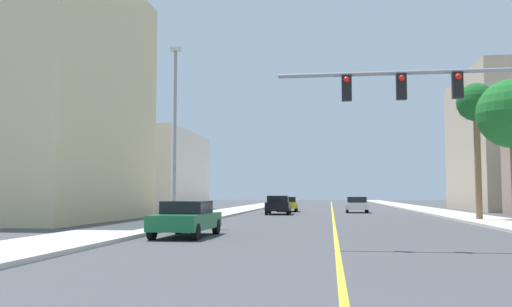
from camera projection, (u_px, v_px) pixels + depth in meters
name	position (u px, v px, depth m)	size (l,w,h in m)	color
ground	(333.00, 214.00, 45.76)	(192.00, 192.00, 0.00)	#47474C
sidewalk_left	(223.00, 213.00, 47.04)	(3.60, 168.00, 0.15)	beige
sidewalk_right	(449.00, 214.00, 44.49)	(3.60, 168.00, 0.15)	beige
lane_marking_center	(333.00, 214.00, 45.76)	(0.16, 144.00, 0.01)	yellow
building_left_near	(36.00, 97.00, 35.51)	(11.27, 15.45, 16.13)	beige
building_left_far	(142.00, 172.00, 54.35)	(10.48, 15.03, 7.79)	silver
traffic_signal_mast	(483.00, 103.00, 16.97)	(9.99, 0.36, 5.86)	gray
street_lamp	(175.00, 127.00, 28.00)	(0.56, 0.28, 9.20)	gray
palm_mid	(512.00, 114.00, 26.97)	(3.46, 3.46, 7.29)	brown
palm_far	(476.00, 106.00, 34.07)	(2.40, 2.40, 8.52)	brown
car_black	(278.00, 205.00, 44.80)	(2.03, 4.21, 1.54)	black
car_yellow	(287.00, 204.00, 51.93)	(1.99, 4.53, 1.40)	gold
car_white	(357.00, 204.00, 48.92)	(2.02, 3.87, 1.42)	white
car_green	(186.00, 218.00, 21.72)	(2.02, 4.36, 1.43)	#196638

